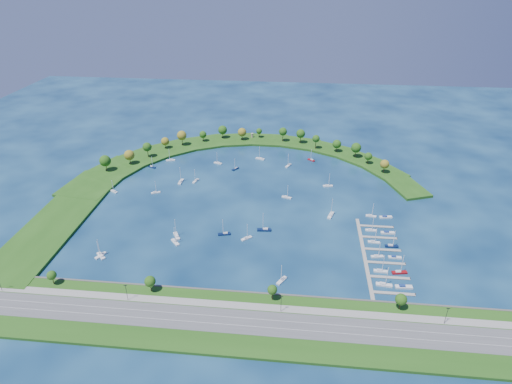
# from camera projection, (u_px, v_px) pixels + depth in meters

# --- Properties ---
(ground) EXTENTS (700.00, 700.00, 0.00)m
(ground) POSITION_uv_depth(u_px,v_px,m) (249.00, 200.00, 320.55)
(ground) COLOR #071D3D
(ground) RESTS_ON ground
(south_shoreline) EXTENTS (420.00, 43.10, 11.60)m
(south_shoreline) POSITION_uv_depth(u_px,v_px,m) (220.00, 319.00, 212.81)
(south_shoreline) COLOR #214C14
(south_shoreline) RESTS_ON ground
(breakwater) EXTENTS (286.74, 247.64, 2.00)m
(breakwater) POSITION_uv_depth(u_px,v_px,m) (202.00, 168.00, 366.77)
(breakwater) COLOR #214C14
(breakwater) RESTS_ON ground
(breakwater_trees) EXTENTS (239.06, 96.40, 14.48)m
(breakwater_trees) POSITION_uv_depth(u_px,v_px,m) (238.00, 143.00, 391.14)
(breakwater_trees) COLOR #382314
(breakwater_trees) RESTS_ON breakwater
(harbor_tower) EXTENTS (2.60, 2.60, 4.28)m
(harbor_tower) POSITION_uv_depth(u_px,v_px,m) (252.00, 135.00, 425.37)
(harbor_tower) COLOR gray
(harbor_tower) RESTS_ON breakwater
(dock_system) EXTENTS (24.28, 82.00, 1.60)m
(dock_system) POSITION_uv_depth(u_px,v_px,m) (376.00, 256.00, 259.46)
(dock_system) COLOR gray
(dock_system) RESTS_ON ground
(moored_boat_0) EXTENTS (5.89, 7.04, 10.64)m
(moored_boat_0) POSITION_uv_depth(u_px,v_px,m) (235.00, 169.00, 365.89)
(moored_boat_0) COLOR #09163A
(moored_boat_0) RESTS_ON ground
(moored_boat_1) EXTENTS (5.36, 9.58, 13.57)m
(moored_boat_1) POSITION_uv_depth(u_px,v_px,m) (331.00, 215.00, 299.50)
(moored_boat_1) COLOR silver
(moored_boat_1) RESTS_ON ground
(moored_boat_2) EXTENTS (6.51, 8.99, 13.09)m
(moored_boat_2) POSITION_uv_depth(u_px,v_px,m) (177.00, 236.00, 277.13)
(moored_boat_2) COLOR silver
(moored_boat_2) RESTS_ON ground
(moored_boat_3) EXTENTS (7.26, 4.71, 10.39)m
(moored_boat_3) POSITION_uv_depth(u_px,v_px,m) (156.00, 192.00, 328.81)
(moored_boat_3) COLOR silver
(moored_boat_3) RESTS_ON ground
(moored_boat_4) EXTENTS (7.63, 7.55, 12.33)m
(moored_boat_4) POSITION_uv_depth(u_px,v_px,m) (101.00, 255.00, 258.69)
(moored_boat_4) COLOR silver
(moored_boat_4) RESTS_ON ground
(moored_boat_5) EXTENTS (5.67, 8.07, 11.68)m
(moored_boat_5) POSITION_uv_depth(u_px,v_px,m) (288.00, 165.00, 371.55)
(moored_boat_5) COLOR silver
(moored_boat_5) RESTS_ON ground
(moored_boat_6) EXTENTS (4.33, 7.87, 11.14)m
(moored_boat_6) POSITION_uv_depth(u_px,v_px,m) (196.00, 181.00, 346.05)
(moored_boat_6) COLOR silver
(moored_boat_6) RESTS_ON ground
(moored_boat_7) EXTENTS (8.04, 3.52, 11.43)m
(moored_boat_7) POSITION_uv_depth(u_px,v_px,m) (328.00, 185.00, 338.46)
(moored_boat_7) COLOR silver
(moored_boat_7) RESTS_ON ground
(moored_boat_8) EXTENTS (3.01, 9.15, 13.27)m
(moored_boat_8) POSITION_uv_depth(u_px,v_px,m) (181.00, 181.00, 344.63)
(moored_boat_8) COLOR silver
(moored_boat_8) RESTS_ON ground
(moored_boat_9) EXTENTS (7.21, 4.74, 10.34)m
(moored_boat_9) POSITION_uv_depth(u_px,v_px,m) (152.00, 167.00, 369.10)
(moored_boat_9) COLOR #09163A
(moored_boat_9) RESTS_ON ground
(moored_boat_10) EXTENTS (6.06, 8.00, 11.76)m
(moored_boat_10) POSITION_uv_depth(u_px,v_px,m) (282.00, 280.00, 238.98)
(moored_boat_10) COLOR silver
(moored_boat_10) RESTS_ON ground
(moored_boat_11) EXTENTS (8.51, 5.10, 12.10)m
(moored_boat_11) POSITION_uv_depth(u_px,v_px,m) (260.00, 158.00, 384.39)
(moored_boat_11) COLOR silver
(moored_boat_11) RESTS_ON ground
(moored_boat_12) EXTENTS (7.76, 4.42, 11.01)m
(moored_boat_12) POSITION_uv_depth(u_px,v_px,m) (218.00, 163.00, 376.23)
(moored_boat_12) COLOR silver
(moored_boat_12) RESTS_ON ground
(moored_boat_13) EXTENTS (7.08, 5.33, 10.39)m
(moored_boat_13) POSITION_uv_depth(u_px,v_px,m) (114.00, 191.00, 330.40)
(moored_boat_13) COLOR silver
(moored_boat_13) RESTS_ON ground
(moored_boat_14) EXTENTS (8.23, 3.86, 11.68)m
(moored_boat_14) POSITION_uv_depth(u_px,v_px,m) (171.00, 160.00, 381.46)
(moored_boat_14) COLOR silver
(moored_boat_14) RESTS_ON ground
(moored_boat_15) EXTENTS (5.45, 7.74, 11.21)m
(moored_boat_15) POSITION_uv_depth(u_px,v_px,m) (101.00, 255.00, 259.18)
(moored_boat_15) COLOR silver
(moored_boat_15) RESTS_ON ground
(moored_boat_16) EXTENTS (8.42, 3.95, 11.94)m
(moored_boat_16) POSITION_uv_depth(u_px,v_px,m) (224.00, 233.00, 279.37)
(moored_boat_16) COLOR #09163A
(moored_boat_16) RESTS_ON ground
(moored_boat_17) EXTENTS (9.40, 3.31, 13.57)m
(moored_boat_17) POSITION_uv_depth(u_px,v_px,m) (264.00, 229.00, 283.53)
(moored_boat_17) COLOR #09163A
(moored_boat_17) RESTS_ON ground
(moored_boat_18) EXTENTS (7.77, 4.06, 11.00)m
(moored_boat_18) POSITION_uv_depth(u_px,v_px,m) (287.00, 197.00, 322.28)
(moored_boat_18) COLOR silver
(moored_boat_18) RESTS_ON ground
(moored_boat_19) EXTENTS (7.12, 7.72, 12.08)m
(moored_boat_19) POSITION_uv_depth(u_px,v_px,m) (175.00, 242.00, 271.26)
(moored_boat_19) COLOR silver
(moored_boat_19) RESTS_ON ground
(moored_boat_20) EXTENTS (7.12, 6.57, 11.14)m
(moored_boat_20) POSITION_uv_depth(u_px,v_px,m) (247.00, 238.00, 274.97)
(moored_boat_20) COLOR silver
(moored_boat_20) RESTS_ON ground
(moored_boat_21) EXTENTS (6.87, 5.92, 10.48)m
(moored_boat_21) POSITION_uv_depth(u_px,v_px,m) (311.00, 160.00, 382.05)
(moored_boat_21) COLOR maroon
(moored_boat_21) RESTS_ON ground
(docked_boat_0) EXTENTS (9.03, 3.43, 12.95)m
(docked_boat_0) POSITION_uv_depth(u_px,v_px,m) (384.00, 284.00, 235.78)
(docked_boat_0) COLOR silver
(docked_boat_0) RESTS_ON ground
(docked_boat_1) EXTENTS (9.47, 3.15, 1.91)m
(docked_boat_1) POSITION_uv_depth(u_px,v_px,m) (404.00, 287.00, 234.36)
(docked_boat_1) COLOR silver
(docked_boat_1) RESTS_ON ground
(docked_boat_2) EXTENTS (8.13, 2.64, 11.80)m
(docked_boat_2) POSITION_uv_depth(u_px,v_px,m) (381.00, 271.00, 246.11)
(docked_boat_2) COLOR silver
(docked_boat_2) RESTS_ON ground
(docked_boat_3) EXTENTS (8.98, 3.85, 12.78)m
(docked_boat_3) POSITION_uv_depth(u_px,v_px,m) (399.00, 272.00, 245.08)
(docked_boat_3) COLOR maroon
(docked_boat_3) RESTS_ON ground
(docked_boat_4) EXTENTS (7.81, 3.39, 11.12)m
(docked_boat_4) POSITION_uv_depth(u_px,v_px,m) (377.00, 256.00, 258.28)
(docked_boat_4) COLOR silver
(docked_boat_4) RESTS_ON ground
(docked_boat_5) EXTENTS (7.82, 2.22, 1.59)m
(docked_boat_5) POSITION_uv_depth(u_px,v_px,m) (395.00, 257.00, 257.69)
(docked_boat_5) COLOR silver
(docked_boat_5) RESTS_ON ground
(docked_boat_6) EXTENTS (7.48, 2.53, 10.83)m
(docked_boat_6) POSITION_uv_depth(u_px,v_px,m) (374.00, 242.00, 271.45)
(docked_boat_6) COLOR silver
(docked_boat_6) RESTS_ON ground
(docked_boat_7) EXTENTS (8.24, 2.55, 12.01)m
(docked_boat_7) POSITION_uv_depth(u_px,v_px,m) (392.00, 246.00, 267.51)
(docked_boat_7) COLOR #09163A
(docked_boat_7) RESTS_ON ground
(docked_boat_8) EXTENTS (7.42, 2.10, 10.90)m
(docked_boat_8) POSITION_uv_depth(u_px,v_px,m) (371.00, 230.00, 283.30)
(docked_boat_8) COLOR silver
(docked_boat_8) RESTS_ON ground
(docked_boat_9) EXTENTS (9.08, 3.12, 1.82)m
(docked_boat_9) POSITION_uv_depth(u_px,v_px,m) (387.00, 233.00, 280.64)
(docked_boat_9) COLOR silver
(docked_boat_9) RESTS_ON ground
(docked_boat_10) EXTENTS (7.44, 3.02, 10.62)m
(docked_boat_10) POSITION_uv_depth(u_px,v_px,m) (371.00, 216.00, 298.99)
(docked_boat_10) COLOR silver
(docked_boat_10) RESTS_ON ground
(docked_boat_11) EXTENTS (9.05, 3.83, 1.79)m
(docked_boat_11) POSITION_uv_depth(u_px,v_px,m) (386.00, 217.00, 297.70)
(docked_boat_11) COLOR silver
(docked_boat_11) RESTS_ON ground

